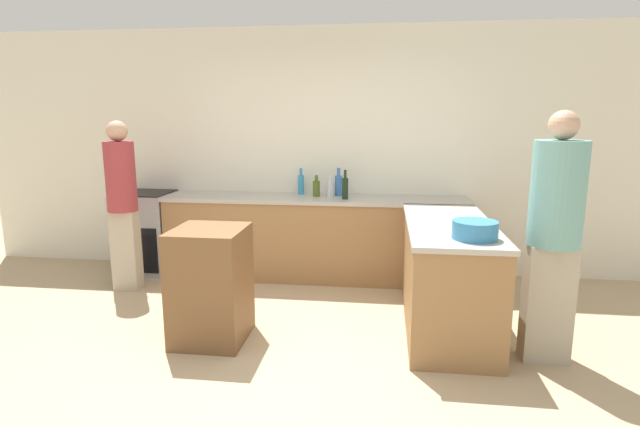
% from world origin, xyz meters
% --- Properties ---
extents(ground_plane, '(14.00, 14.00, 0.00)m').
position_xyz_m(ground_plane, '(0.00, 0.00, 0.00)').
color(ground_plane, tan).
extents(wall_back, '(8.00, 0.06, 2.70)m').
position_xyz_m(wall_back, '(0.00, 2.35, 1.35)').
color(wall_back, silver).
rests_on(wall_back, ground_plane).
extents(counter_back, '(3.24, 0.63, 0.89)m').
position_xyz_m(counter_back, '(0.00, 2.02, 0.45)').
color(counter_back, olive).
rests_on(counter_back, ground_plane).
extents(counter_peninsula, '(0.69, 1.70, 0.89)m').
position_xyz_m(counter_peninsula, '(1.27, 0.89, 0.45)').
color(counter_peninsula, olive).
rests_on(counter_peninsula, ground_plane).
extents(range_oven, '(0.60, 0.61, 0.91)m').
position_xyz_m(range_oven, '(-1.92, 2.02, 0.45)').
color(range_oven, '#99999E').
rests_on(range_oven, ground_plane).
extents(island_table, '(0.54, 0.58, 0.90)m').
position_xyz_m(island_table, '(-0.59, 0.38, 0.45)').
color(island_table, brown).
rests_on(island_table, ground_plane).
extents(mixing_bowl, '(0.32, 0.32, 0.13)m').
position_xyz_m(mixing_bowl, '(1.38, 0.33, 0.96)').
color(mixing_bowl, teal).
rests_on(mixing_bowl, counter_peninsula).
extents(wine_bottle_dark, '(0.06, 0.06, 0.31)m').
position_xyz_m(wine_bottle_dark, '(0.33, 1.92, 1.02)').
color(wine_bottle_dark, black).
rests_on(wine_bottle_dark, counter_back).
extents(vinegar_bottle_clear, '(0.08, 0.08, 0.22)m').
position_xyz_m(vinegar_bottle_clear, '(0.16, 2.07, 0.98)').
color(vinegar_bottle_clear, silver).
rests_on(vinegar_bottle_clear, counter_back).
extents(dish_soap_bottle, '(0.07, 0.07, 0.29)m').
position_xyz_m(dish_soap_bottle, '(-0.18, 2.20, 1.01)').
color(dish_soap_bottle, '#338CBF').
rests_on(dish_soap_bottle, counter_back).
extents(water_bottle_blue, '(0.08, 0.08, 0.30)m').
position_xyz_m(water_bottle_blue, '(0.24, 2.14, 1.01)').
color(water_bottle_blue, '#386BB7').
rests_on(water_bottle_blue, counter_back).
extents(olive_oil_bottle, '(0.08, 0.08, 0.23)m').
position_xyz_m(olive_oil_bottle, '(0.01, 2.06, 0.99)').
color(olive_oil_bottle, '#475B1E').
rests_on(olive_oil_bottle, counter_back).
extents(person_by_range, '(0.29, 0.29, 1.70)m').
position_xyz_m(person_by_range, '(-1.84, 1.38, 0.94)').
color(person_by_range, '#ADA38E').
rests_on(person_by_range, ground_plane).
extents(person_at_peninsula, '(0.36, 0.36, 1.79)m').
position_xyz_m(person_at_peninsula, '(1.92, 0.36, 0.97)').
color(person_at_peninsula, '#ADA38E').
rests_on(person_at_peninsula, ground_plane).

